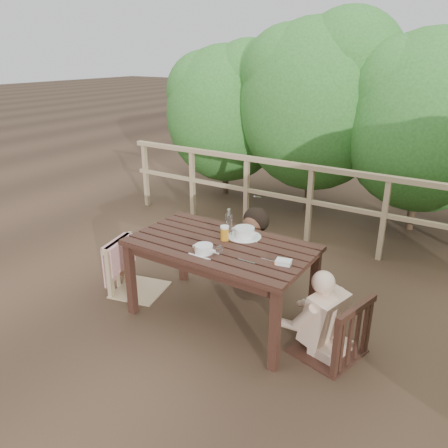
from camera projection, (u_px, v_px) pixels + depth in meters
The scene contains 16 objects.
ground at pixel (221, 316), 4.04m from camera, with size 60.00×60.00×0.00m, color #4F3827.
table at pixel (221, 282), 3.91m from camera, with size 1.57×0.89×0.73m, color #311B13.
chair_left at pixel (137, 246), 4.30m from camera, with size 0.49×0.49×0.99m, color tan.
chair_far at pixel (263, 242), 4.61m from camera, with size 0.41×0.41×0.82m, color #311B13.
chair_right at pixel (332, 298), 3.38m from camera, with size 0.50×0.50×1.01m, color #311B13.
woman at pixel (265, 222), 4.54m from camera, with size 0.51×0.62×1.26m, color black, non-canonical shape.
diner_right at pixel (337, 292), 3.35m from camera, with size 0.46×0.57×1.14m, color beige, non-canonical shape.
railing at pixel (309, 205), 5.42m from camera, with size 5.60×0.10×1.01m, color tan.
hedge_row at pixel (382, 82), 5.65m from camera, with size 6.60×1.60×3.80m, color #306C28, non-canonical shape.
soup_near at pixel (204, 250), 3.58m from camera, with size 0.25×0.25×0.08m, color silver.
soup_far at pixel (244, 233), 3.89m from camera, with size 0.30×0.30×0.10m, color white.
bread_roll at pixel (201, 249), 3.60m from camera, with size 0.14×0.10×0.08m, color #B26E3B.
beer_glass at pixel (225, 234), 3.81m from camera, with size 0.08×0.08×0.14m, color orange.
bottle at pixel (229, 224), 3.86m from camera, with size 0.07×0.07×0.27m, color silver.
tumbler at pixel (220, 251), 3.56m from camera, with size 0.06×0.06×0.08m, color silver.
butter_tub at pixel (284, 263), 3.39m from camera, with size 0.12×0.09×0.05m, color silver.
Camera 1 is at (1.89, -2.88, 2.28)m, focal length 35.19 mm.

